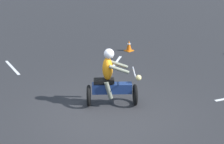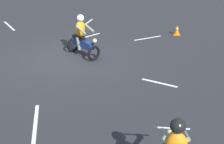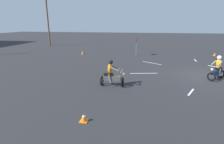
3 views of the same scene
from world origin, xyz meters
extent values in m
plane|color=#28282B|center=(0.00, 0.00, 0.00)|extent=(120.00, 120.00, 0.00)
torus|color=black|center=(-1.00, 0.08, 0.30)|extent=(0.49, 0.50, 0.60)
torus|color=black|center=(-0.06, -0.82, 0.30)|extent=(0.49, 0.50, 0.60)
cube|color=navy|center=(-0.53, -0.37, 0.52)|extent=(0.96, 0.94, 0.28)
cube|color=black|center=(-0.37, -0.52, 0.74)|extent=(0.58, 0.58, 0.10)
cylinder|color=silver|center=(-0.96, 0.05, 1.00)|extent=(0.51, 0.53, 0.04)
sphere|color=#F2E08C|center=(-1.05, 0.14, 0.82)|extent=(0.23, 0.23, 0.16)
ellipsoid|color=orange|center=(-0.44, -0.45, 1.10)|extent=(0.48, 0.48, 0.64)
cylinder|color=slate|center=(-0.52, -0.10, 1.15)|extent=(0.46, 0.44, 0.27)
cylinder|color=slate|center=(-0.80, -0.39, 1.15)|extent=(0.46, 0.44, 0.27)
cylinder|color=slate|center=(-0.36, -0.33, 0.52)|extent=(0.26, 0.26, 0.51)
cylinder|color=slate|center=(-0.55, -0.54, 0.52)|extent=(0.26, 0.26, 0.51)
sphere|color=silver|center=(-0.47, -0.42, 1.52)|extent=(0.40, 0.40, 0.28)
cube|color=orange|center=(-4.62, -3.31, 0.01)|extent=(0.32, 0.32, 0.03)
cone|color=orange|center=(-4.62, -3.31, 0.25)|extent=(0.24, 0.24, 0.44)
cylinder|color=white|center=(-4.62, -3.31, 0.32)|extent=(0.13, 0.13, 0.05)
cube|color=silver|center=(-3.21, -2.72, 0.00)|extent=(1.30, 0.79, 0.01)
cube|color=silver|center=(-0.08, -5.10, 0.00)|extent=(0.50, 1.67, 0.01)
camera|label=1|loc=(5.12, 5.09, 4.12)|focal=50.00mm
camera|label=2|loc=(-2.24, 11.11, 4.60)|focal=50.00mm
camera|label=3|loc=(-13.24, 4.65, 3.78)|focal=28.00mm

